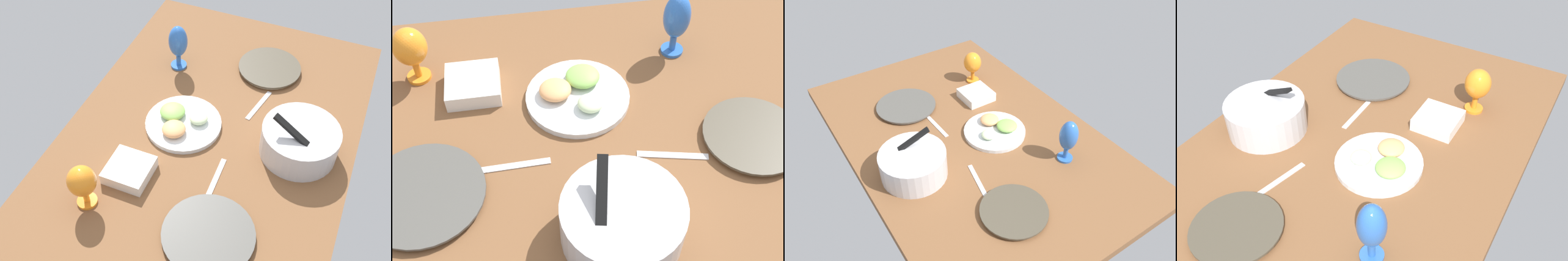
% 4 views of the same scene
% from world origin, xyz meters
% --- Properties ---
extents(ground_plane, '(1.60, 1.04, 0.04)m').
position_xyz_m(ground_plane, '(0.00, 0.00, -0.02)').
color(ground_plane, brown).
extents(dinner_plate_left, '(0.26, 0.26, 0.02)m').
position_xyz_m(dinner_plate_left, '(-0.48, 0.10, 0.01)').
color(dinner_plate_left, beige).
rests_on(dinner_plate_left, ground_plane).
extents(dinner_plate_right, '(0.30, 0.30, 0.02)m').
position_xyz_m(dinner_plate_right, '(0.35, 0.15, 0.01)').
color(dinner_plate_right, silver).
rests_on(dinner_plate_right, ground_plane).
extents(mixing_bowl, '(0.27, 0.27, 0.18)m').
position_xyz_m(mixing_bowl, '(-0.09, 0.32, 0.06)').
color(mixing_bowl, silver).
rests_on(mixing_bowl, ground_plane).
extents(fruit_platter, '(0.29, 0.29, 0.05)m').
position_xyz_m(fruit_platter, '(-0.05, -0.11, 0.02)').
color(fruit_platter, silver).
rests_on(fruit_platter, ground_plane).
extents(hurricane_glass_blue, '(0.08, 0.08, 0.20)m').
position_xyz_m(hurricane_glass_blue, '(-0.36, -0.26, 0.12)').
color(hurricane_glass_blue, blue).
rests_on(hurricane_glass_blue, ground_plane).
extents(hurricane_glass_orange, '(0.09, 0.09, 0.17)m').
position_xyz_m(hurricane_glass_orange, '(0.38, -0.27, 0.11)').
color(hurricane_glass_orange, orange).
rests_on(hurricane_glass_orange, ground_plane).
extents(square_bowl_white, '(0.15, 0.15, 0.05)m').
position_xyz_m(square_bowl_white, '(0.23, -0.19, 0.03)').
color(square_bowl_white, white).
rests_on(square_bowl_white, ground_plane).
extents(fork_by_left_plate, '(0.18, 0.06, 0.01)m').
position_xyz_m(fork_by_left_plate, '(-0.26, 0.12, 0.00)').
color(fork_by_left_plate, silver).
rests_on(fork_by_left_plate, ground_plane).
extents(fork_by_right_plate, '(0.18, 0.02, 0.01)m').
position_xyz_m(fork_by_right_plate, '(0.13, 0.09, 0.00)').
color(fork_by_right_plate, silver).
rests_on(fork_by_right_plate, ground_plane).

